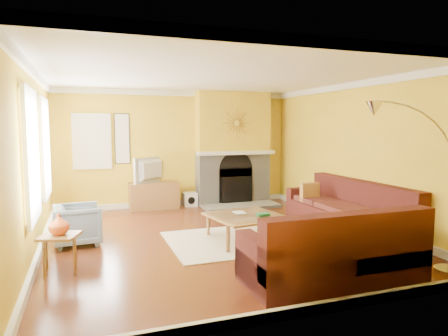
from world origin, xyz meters
name	(u,v)px	position (x,y,z in m)	size (l,w,h in m)	color
floor	(216,238)	(0.00, 0.00, -0.01)	(5.50, 6.00, 0.02)	#602B14
ceiling	(216,74)	(0.00, 0.00, 2.71)	(5.50, 6.00, 0.02)	white
wall_back	(177,149)	(0.00, 3.01, 1.35)	(5.50, 0.02, 2.70)	gold
wall_front	(315,181)	(0.00, -3.01, 1.35)	(5.50, 0.02, 2.70)	gold
wall_left	(33,163)	(-2.76, 0.00, 1.35)	(0.02, 6.00, 2.70)	gold
wall_right	(355,154)	(2.76, 0.00, 1.35)	(0.02, 6.00, 2.70)	gold
baseboard	(216,234)	(0.00, 0.00, 0.06)	(5.50, 6.00, 0.12)	white
crown_molding	(216,79)	(0.00, 0.00, 2.64)	(5.50, 6.00, 0.12)	white
window_left_near	(44,148)	(-2.72, 1.30, 1.50)	(0.06, 1.22, 1.72)	white
window_left_far	(30,155)	(-2.72, -0.60, 1.50)	(0.06, 1.22, 1.72)	white
window_back	(92,141)	(-1.90, 2.96, 1.55)	(0.82, 0.06, 1.22)	white
wall_art	(122,139)	(-1.25, 2.97, 1.60)	(0.34, 0.04, 1.14)	white
fireplace	(233,148)	(1.35, 2.80, 1.35)	(1.80, 0.40, 2.70)	gray
mantel	(237,153)	(1.35, 2.56, 1.25)	(1.92, 0.22, 0.08)	white
hearth	(241,206)	(1.35, 2.25, 0.03)	(1.80, 0.70, 0.06)	gray
sunburst	(237,123)	(1.35, 2.57, 1.95)	(0.70, 0.04, 0.70)	olive
rug	(242,240)	(0.35, -0.30, 0.01)	(2.40, 1.80, 0.02)	beige
sectional_sofa	(305,217)	(1.20, -0.85, 0.45)	(3.10, 3.70, 0.90)	#471916
coffee_table	(246,228)	(0.40, -0.35, 0.22)	(1.11, 1.11, 0.44)	white
media_console	(154,196)	(-0.60, 2.75, 0.30)	(1.10, 0.49, 0.60)	olive
tv	(153,170)	(-0.60, 2.75, 0.89)	(1.00, 0.13, 0.57)	black
subwoofer	(190,199)	(0.25, 2.78, 0.16)	(0.32, 0.32, 0.32)	white
armchair	(78,225)	(-2.20, 0.35, 0.32)	(0.69, 0.71, 0.64)	slate
side_table	(60,253)	(-2.40, -0.85, 0.24)	(0.44, 0.44, 0.49)	olive
vase	(59,224)	(-2.40, -0.85, 0.62)	(0.26, 0.26, 0.27)	#D8591E
book	(234,213)	(0.23, -0.24, 0.45)	(0.18, 0.24, 0.02)	white
arc_lamp	(418,193)	(1.72, -2.55, 1.07)	(1.36, 0.36, 2.14)	silver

